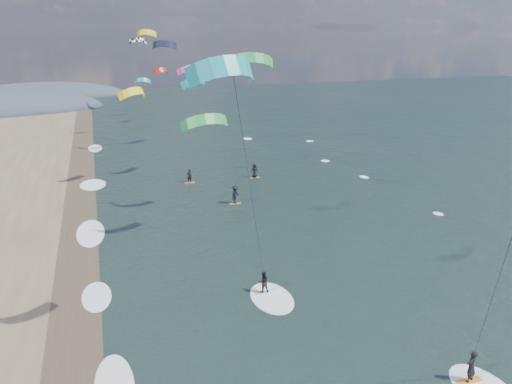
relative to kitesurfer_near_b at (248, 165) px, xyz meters
name	(u,v)px	position (x,y,z in m)	size (l,w,h in m)	color
wet_sand_strip	(74,345)	(-9.34, 1.91, -9.81)	(3.00, 240.00, 0.00)	#382D23
kitesurfer_near_b	(248,165)	(0.00, 0.00, 0.00)	(6.82, 8.47, 15.72)	orange
far_kitesurfers	(235,185)	(5.90, 24.35, -8.93)	(8.54, 9.03, 1.86)	orange
bg_kite_field	(171,65)	(2.65, 42.18, 1.93)	(12.56, 69.70, 9.94)	black
shoreline_surf	(96,298)	(-8.14, 6.66, -9.81)	(2.40, 79.40, 0.11)	white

